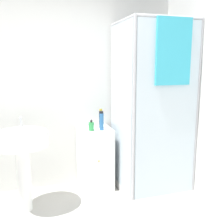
% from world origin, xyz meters
% --- Properties ---
extents(wall_back, '(6.40, 0.06, 2.50)m').
position_xyz_m(wall_back, '(0.00, 1.70, 1.25)').
color(wall_back, white).
rests_on(wall_back, ground_plane).
extents(shower_enclosure, '(0.81, 0.84, 2.09)m').
position_xyz_m(shower_enclosure, '(1.21, 1.18, 0.63)').
color(shower_enclosure, white).
rests_on(shower_enclosure, ground_plane).
extents(vanity_cabinet, '(0.42, 0.42, 0.79)m').
position_xyz_m(vanity_cabinet, '(0.59, 1.47, 0.39)').
color(vanity_cabinet, white).
rests_on(vanity_cabinet, ground_plane).
extents(sink, '(0.55, 0.55, 1.02)m').
position_xyz_m(sink, '(-0.28, 1.17, 0.70)').
color(sink, white).
rests_on(sink, ground_plane).
extents(soap_dispenser, '(0.07, 0.07, 0.14)m').
position_xyz_m(soap_dispenser, '(0.53, 1.39, 0.84)').
color(soap_dispenser, green).
rests_on(soap_dispenser, vanity_cabinet).
extents(shampoo_bottle_tall_black, '(0.05, 0.05, 0.24)m').
position_xyz_m(shampoo_bottle_tall_black, '(0.68, 1.49, 0.91)').
color(shampoo_bottle_tall_black, black).
rests_on(shampoo_bottle_tall_black, vanity_cabinet).
extents(shampoo_bottle_blue, '(0.05, 0.05, 0.23)m').
position_xyz_m(shampoo_bottle_blue, '(0.65, 1.38, 0.90)').
color(shampoo_bottle_blue, '#2D66A3').
rests_on(shampoo_bottle_blue, vanity_cabinet).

